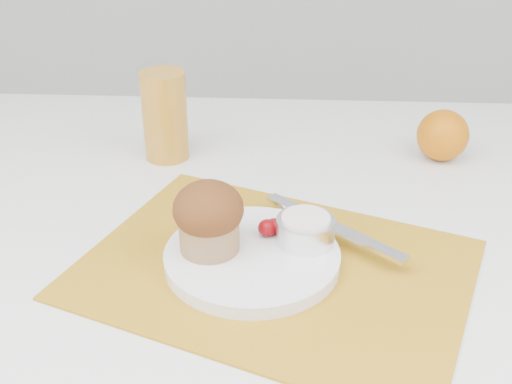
# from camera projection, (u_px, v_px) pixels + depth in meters

# --- Properties ---
(placemat) EXTENTS (0.50, 0.43, 0.00)m
(placemat) POSITION_uv_depth(u_px,v_px,m) (274.00, 269.00, 0.71)
(placemat) COLOR #BC841A
(placemat) RESTS_ON table
(plate) EXTENTS (0.25, 0.25, 0.02)m
(plate) POSITION_uv_depth(u_px,v_px,m) (252.00, 257.00, 0.71)
(plate) COLOR white
(plate) RESTS_ON placemat
(ramekin) EXTENTS (0.07, 0.07, 0.03)m
(ramekin) POSITION_uv_depth(u_px,v_px,m) (305.00, 230.00, 0.72)
(ramekin) COLOR silver
(ramekin) RESTS_ON plate
(cream) EXTENTS (0.07, 0.07, 0.01)m
(cream) POSITION_uv_depth(u_px,v_px,m) (306.00, 219.00, 0.71)
(cream) COLOR white
(cream) RESTS_ON ramekin
(raspberry_near) EXTENTS (0.02, 0.02, 0.02)m
(raspberry_near) POSITION_uv_depth(u_px,v_px,m) (267.00, 228.00, 0.73)
(raspberry_near) COLOR #590205
(raspberry_near) RESTS_ON plate
(raspberry_far) EXTENTS (0.02, 0.02, 0.02)m
(raspberry_far) POSITION_uv_depth(u_px,v_px,m) (274.00, 226.00, 0.74)
(raspberry_far) COLOR #61020A
(raspberry_far) RESTS_ON plate
(butter_knife) EXTENTS (0.16, 0.14, 0.01)m
(butter_knife) POSITION_uv_depth(u_px,v_px,m) (333.00, 226.00, 0.75)
(butter_knife) COLOR silver
(butter_knife) RESTS_ON plate
(orange) EXTENTS (0.08, 0.08, 0.08)m
(orange) POSITION_uv_depth(u_px,v_px,m) (443.00, 135.00, 0.94)
(orange) COLOR #D26C07
(orange) RESTS_ON table
(juice_glass) EXTENTS (0.08, 0.08, 0.13)m
(juice_glass) POSITION_uv_depth(u_px,v_px,m) (165.00, 116.00, 0.93)
(juice_glass) COLOR orange
(juice_glass) RESTS_ON table
(muffin) EXTENTS (0.08, 0.08, 0.08)m
(muffin) POSITION_uv_depth(u_px,v_px,m) (209.00, 217.00, 0.69)
(muffin) COLOR #AB7E53
(muffin) RESTS_ON plate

